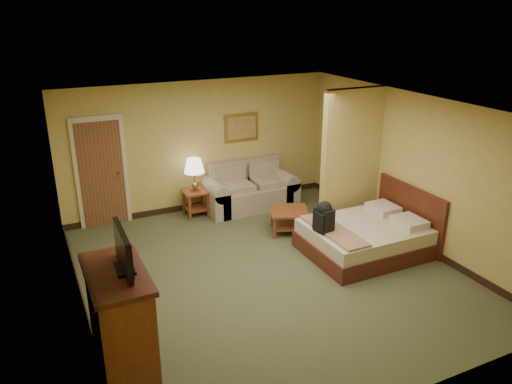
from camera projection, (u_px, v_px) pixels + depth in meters
floor at (268, 272)px, 7.84m from camera, size 6.00×6.00×0.00m
ceiling at (269, 108)px, 6.92m from camera, size 6.00×6.00×0.00m
back_wall at (200, 146)px, 9.91m from camera, size 5.50×0.02×2.60m
left_wall at (74, 229)px, 6.27m from camera, size 0.02×6.00×2.60m
right_wall at (412, 170)px, 8.49m from camera, size 0.02×6.00×2.60m
partition at (351, 160)px, 9.03m from camera, size 1.20×0.15×2.60m
door at (101, 173)px, 9.19m from camera, size 0.94×0.16×2.10m
baseboard at (203, 204)px, 10.34m from camera, size 5.50×0.02×0.12m
loveseat at (250, 193)px, 10.26m from camera, size 1.88×0.87×0.95m
side_table at (196, 199)px, 9.85m from camera, size 0.47×0.47×0.52m
table_lamp at (194, 167)px, 9.61m from camera, size 0.39×0.39×0.65m
coffee_table at (289, 216)px, 9.13m from camera, size 0.88×0.88×0.43m
wall_picture at (241, 127)px, 10.14m from camera, size 0.75×0.04×0.58m
dresser at (121, 321)px, 5.54m from camera, size 0.63×1.20×1.28m
tv at (123, 251)px, 5.28m from camera, size 0.20×0.76×0.47m
bed at (367, 236)px, 8.39m from camera, size 1.94×1.61×1.04m
backpack at (324, 216)px, 7.95m from camera, size 0.25×0.33×0.52m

